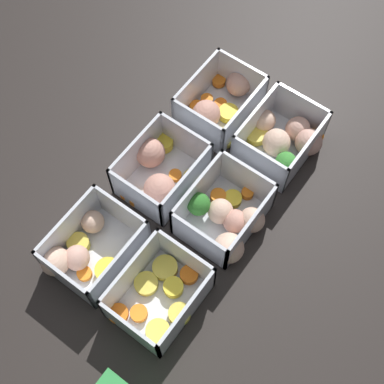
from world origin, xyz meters
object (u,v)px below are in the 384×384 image
(container_near_left, at_px, (219,105))
(container_near_right, at_px, (85,250))
(container_far_left, at_px, (284,139))
(container_far_center, at_px, (226,218))
(container_near_center, at_px, (159,171))
(container_far_right, at_px, (160,295))

(container_near_left, distance_m, container_near_right, 0.34)
(container_near_right, relative_size, container_far_left, 1.02)
(container_near_left, relative_size, container_far_left, 1.15)
(container_far_center, bearing_deg, container_far_left, -178.47)
(container_far_left, bearing_deg, container_far_center, 1.53)
(container_near_left, bearing_deg, container_near_center, -0.87)
(container_near_right, height_order, container_far_left, same)
(container_near_right, bearing_deg, container_far_left, 158.25)
(container_near_center, relative_size, container_far_left, 1.03)
(container_near_left, distance_m, container_far_left, 0.13)
(container_near_center, height_order, container_far_right, same)
(container_far_right, bearing_deg, container_far_center, 176.46)
(container_far_left, relative_size, container_far_right, 0.96)
(container_near_right, distance_m, container_far_right, 0.13)
(container_far_left, bearing_deg, container_near_left, -87.17)
(container_near_right, xyz_separation_m, container_far_center, (-0.17, 0.14, 0.00))
(container_near_right, bearing_deg, container_far_right, 95.36)
(container_near_left, distance_m, container_near_center, 0.17)
(container_near_right, xyz_separation_m, container_far_left, (-0.34, 0.14, 0.00))
(container_far_left, height_order, container_far_center, same)
(container_far_left, bearing_deg, container_far_right, -0.86)
(container_near_center, bearing_deg, container_far_center, 88.51)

